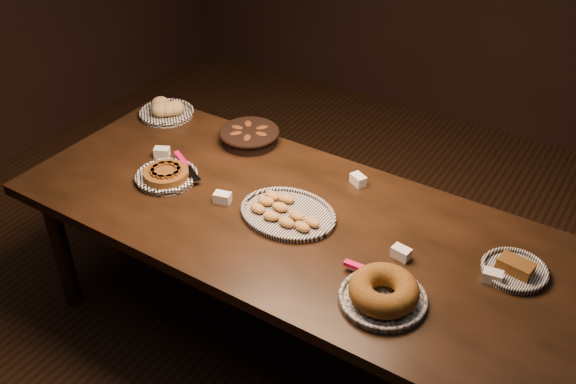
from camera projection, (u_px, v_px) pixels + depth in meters
The scene contains 9 objects.
ground at pixel (294, 342), 3.05m from camera, with size 5.00×5.00×0.00m, color black.
buffet_table at pixel (295, 231), 2.65m from camera, with size 2.40×1.00×0.75m.
apple_tart_plate at pixel (167, 175), 2.83m from camera, with size 0.30×0.31×0.05m.
madeleine_platter at pixel (287, 213), 2.61m from camera, with size 0.40×0.33×0.05m.
bundt_cake_plate at pixel (383, 293), 2.20m from camera, with size 0.35×0.31×0.10m.
croissant_basket at pixel (249, 135), 3.07m from camera, with size 0.29×0.29×0.07m.
bread_roll_plate at pixel (166, 110), 3.29m from camera, with size 0.28×0.28×0.09m.
loaf_plate at pixel (515, 269), 2.33m from camera, with size 0.24×0.24×0.06m.
tent_cards at pixel (317, 207), 2.63m from camera, with size 1.64×0.49×0.04m.
Camera 1 is at (1.09, -1.75, 2.35)m, focal length 40.00 mm.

